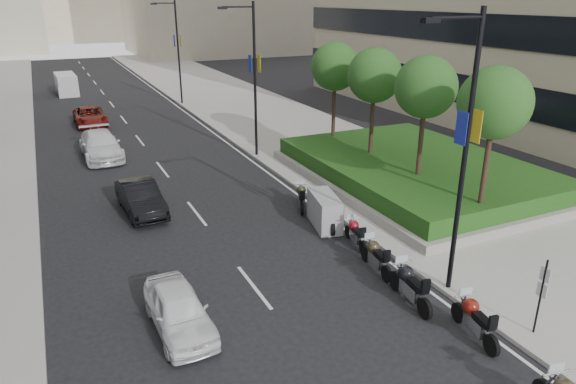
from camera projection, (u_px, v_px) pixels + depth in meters
ground at (355, 342)px, 14.65m from camera, size 160.00×160.00×0.00m
sidewalk_right at (255, 112)px, 43.54m from camera, size 10.00×100.00×0.15m
lane_edge at (194, 118)px, 41.44m from camera, size 0.12×100.00×0.01m
lane_centre at (128, 125)px, 39.36m from camera, size 0.12×100.00×0.01m
planter at (414, 177)px, 26.97m from camera, size 10.00×14.00×0.40m
hedge at (415, 166)px, 26.76m from camera, size 9.40×13.40×0.80m
tree_0 at (495, 103)px, 19.50m from camera, size 2.80×2.80×6.30m
tree_1 at (426, 88)px, 22.87m from camera, size 2.80×2.80×6.30m
tree_2 at (375, 76)px, 26.25m from camera, size 2.80×2.80×6.30m
tree_3 at (335, 67)px, 29.62m from camera, size 2.80×2.80×6.30m
lamp_post_0 at (462, 145)px, 15.35m from camera, size 2.34×0.45×9.00m
lamp_post_1 at (252, 73)px, 29.69m from camera, size 2.34×0.45×9.00m
lamp_post_2 at (176, 47)px, 44.88m from camera, size 2.34×0.45×9.00m
parking_sign at (541, 293)px, 14.37m from camera, size 0.06×0.32×2.50m
motorcycle_1 at (474, 319)px, 14.67m from camera, size 0.74×2.22×1.11m
motorcycle_2 at (410, 285)px, 16.31m from camera, size 0.80×2.40×1.19m
motorcycle_3 at (376, 256)px, 18.27m from camera, size 0.72×2.15×1.07m
motorcycle_4 at (355, 233)px, 20.16m from camera, size 0.65×1.95×0.98m
motorcycle_5 at (325, 211)px, 21.78m from camera, size 1.41×2.47×1.41m
motorcycle_6 at (301, 197)px, 23.72m from camera, size 1.01×1.94×1.03m
car_a at (179, 310)px, 15.02m from camera, size 1.61×3.82×1.29m
car_b at (141, 198)px, 23.21m from camera, size 1.74×4.38×1.42m
car_c at (101, 145)px, 31.17m from camera, size 2.26×5.39×1.55m
car_d at (90, 116)px, 39.15m from camera, size 2.23×4.83×1.34m
delivery_van at (67, 85)px, 51.33m from camera, size 1.97×4.81×1.99m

